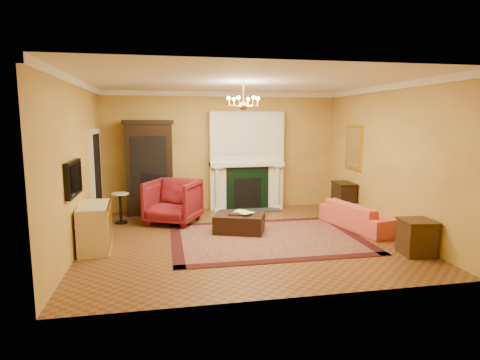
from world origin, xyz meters
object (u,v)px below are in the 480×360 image
object	(u,v)px
china_cabinet	(149,169)
end_table	(417,238)
pedestal_table	(121,206)
coral_sofa	(359,211)
leather_ottoman	(239,223)
commode	(95,227)
wingback_armchair	(173,199)
console_table	(343,199)

from	to	relation	value
china_cabinet	end_table	distance (m)	6.13
pedestal_table	coral_sofa	world-z (taller)	coral_sofa
end_table	leather_ottoman	world-z (taller)	end_table
pedestal_table	commode	bearing A→B (deg)	-98.40
end_table	china_cabinet	bearing A→B (deg)	138.59
commode	end_table	xyz separation A→B (m)	(5.45, -1.37, -0.11)
leather_ottoman	wingback_armchair	bearing A→B (deg)	162.40
commode	leather_ottoman	xyz separation A→B (m)	(2.73, 0.57, -0.21)
commode	wingback_armchair	bearing A→B (deg)	44.36
end_table	wingback_armchair	bearing A→B (deg)	143.66
wingback_armchair	leather_ottoman	bearing A→B (deg)	-11.82
china_cabinet	end_table	world-z (taller)	china_cabinet
commode	leather_ottoman	bearing A→B (deg)	7.86
china_cabinet	console_table	distance (m)	4.79
wingback_armchair	commode	bearing A→B (deg)	-105.52
commode	console_table	bearing A→B (deg)	12.42
coral_sofa	leather_ottoman	size ratio (longest dim) A/B	1.95
coral_sofa	console_table	size ratio (longest dim) A/B	2.48
commode	leather_ottoman	size ratio (longest dim) A/B	1.11
china_cabinet	leather_ottoman	xyz separation A→B (m)	(1.84, -2.08, -0.90)
pedestal_table	end_table	xyz separation A→B (m)	(5.19, -3.17, -0.11)
commode	coral_sofa	bearing A→B (deg)	0.33
pedestal_table	wingback_armchair	bearing A→B (deg)	-9.94
wingback_armchair	coral_sofa	world-z (taller)	wingback_armchair
wingback_armchair	end_table	xyz separation A→B (m)	(4.03, -2.96, -0.25)
coral_sofa	end_table	size ratio (longest dim) A/B	3.27
pedestal_table	commode	size ratio (longest dim) A/B	0.63
china_cabinet	wingback_armchair	xyz separation A→B (m)	(0.53, -1.06, -0.56)
china_cabinet	commode	xyz separation A→B (m)	(-0.89, -2.65, -0.69)
china_cabinet	commode	world-z (taller)	china_cabinet
wingback_armchair	coral_sofa	size ratio (longest dim) A/B	0.57
wingback_armchair	pedestal_table	world-z (taller)	wingback_armchair
china_cabinet	leather_ottoman	bearing A→B (deg)	-51.23
end_table	leather_ottoman	size ratio (longest dim) A/B	0.59
wingback_armchair	pedestal_table	distance (m)	1.18
china_cabinet	console_table	bearing A→B (deg)	-15.38
coral_sofa	commode	bearing A→B (deg)	82.37
china_cabinet	console_table	xyz separation A→B (m)	(4.62, -1.04, -0.71)
commode	pedestal_table	bearing A→B (deg)	77.73
china_cabinet	end_table	xyz separation A→B (m)	(4.56, -4.02, -0.81)
commode	coral_sofa	world-z (taller)	commode
china_cabinet	leather_ottoman	distance (m)	2.92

